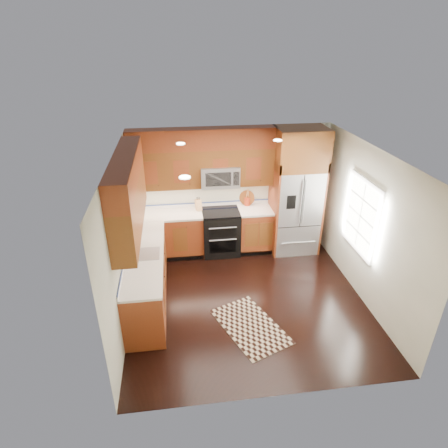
{
  "coord_description": "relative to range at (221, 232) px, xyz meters",
  "views": [
    {
      "loc": [
        -1.1,
        -5.17,
        4.15
      ],
      "look_at": [
        -0.33,
        0.6,
        1.2
      ],
      "focal_mm": 30.0,
      "sensor_mm": 36.0,
      "label": 1
    }
  ],
  "objects": [
    {
      "name": "wall_back",
      "position": [
        0.25,
        0.33,
        0.83
      ],
      "size": [
        4.0,
        0.02,
        2.6
      ],
      "primitive_type": "cube",
      "color": "silver",
      "rests_on": "ground"
    },
    {
      "name": "knife_block",
      "position": [
        -0.44,
        0.15,
        0.59
      ],
      "size": [
        0.13,
        0.16,
        0.28
      ],
      "color": "tan",
      "rests_on": "countertop"
    },
    {
      "name": "upper_cabinets",
      "position": [
        -0.9,
        -0.58,
        1.56
      ],
      "size": [
        2.85,
        3.0,
        1.15
      ],
      "color": "brown",
      "rests_on": "ground"
    },
    {
      "name": "microwave",
      "position": [
        -0.0,
        0.13,
        1.19
      ],
      "size": [
        0.76,
        0.4,
        0.42
      ],
      "color": "#B2B2B7",
      "rests_on": "ground"
    },
    {
      "name": "countertop",
      "position": [
        -0.84,
        -0.65,
        0.45
      ],
      "size": [
        2.86,
        3.01,
        0.04
      ],
      "color": "white",
      "rests_on": "base_cabinets"
    },
    {
      "name": "cutting_board",
      "position": [
        0.59,
        0.27,
        0.48
      ],
      "size": [
        0.42,
        0.42,
        0.02
      ],
      "primitive_type": "cylinder",
      "rotation": [
        0.0,
        0.0,
        -0.38
      ],
      "color": "brown",
      "rests_on": "countertop"
    },
    {
      "name": "window",
      "position": [
        2.23,
        -1.47,
        0.93
      ],
      "size": [
        0.04,
        1.1,
        1.3
      ],
      "color": "white",
      "rests_on": "ground"
    },
    {
      "name": "base_cabinets",
      "position": [
        -0.98,
        -0.77,
        -0.02
      ],
      "size": [
        2.85,
        3.0,
        0.9
      ],
      "color": "brown",
      "rests_on": "ground"
    },
    {
      "name": "rug",
      "position": [
        0.17,
        -2.36,
        -0.46
      ],
      "size": [
        1.21,
        1.5,
        0.01
      ],
      "primitive_type": "cube",
      "rotation": [
        0.0,
        0.0,
        0.39
      ],
      "color": "black",
      "rests_on": "ground"
    },
    {
      "name": "sink_faucet",
      "position": [
        -1.48,
        -1.44,
        0.52
      ],
      "size": [
        0.54,
        0.44,
        0.37
      ],
      "color": "#B2B2B7",
      "rests_on": "countertop"
    },
    {
      "name": "ground",
      "position": [
        0.25,
        -1.67,
        -0.47
      ],
      "size": [
        4.0,
        4.0,
        0.0
      ],
      "primitive_type": "plane",
      "color": "black",
      "rests_on": "ground"
    },
    {
      "name": "utensil_crock",
      "position": [
        0.59,
        0.25,
        0.59
      ],
      "size": [
        0.15,
        0.15,
        0.36
      ],
      "color": "#9C2D13",
      "rests_on": "countertop"
    },
    {
      "name": "wall_right",
      "position": [
        2.25,
        -1.67,
        0.83
      ],
      "size": [
        0.02,
        4.0,
        2.6
      ],
      "primitive_type": "cube",
      "color": "silver",
      "rests_on": "ground"
    },
    {
      "name": "range",
      "position": [
        0.0,
        0.0,
        0.0
      ],
      "size": [
        0.76,
        0.67,
        0.95
      ],
      "color": "black",
      "rests_on": "ground"
    },
    {
      "name": "wall_left",
      "position": [
        -1.75,
        -1.67,
        0.83
      ],
      "size": [
        0.02,
        4.0,
        2.6
      ],
      "primitive_type": "cube",
      "color": "silver",
      "rests_on": "ground"
    },
    {
      "name": "refrigerator",
      "position": [
        1.55,
        -0.04,
        0.83
      ],
      "size": [
        0.98,
        0.75,
        2.6
      ],
      "color": "#B2B2B7",
      "rests_on": "ground"
    }
  ]
}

